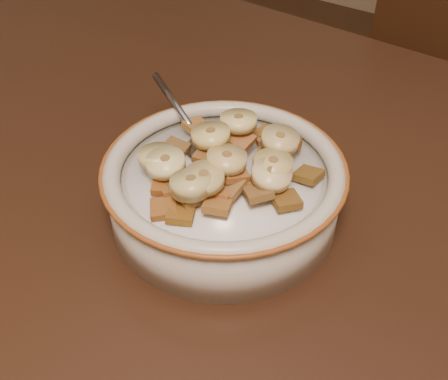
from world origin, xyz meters
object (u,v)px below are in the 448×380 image
Objects in this scene: chair at (431,187)px; spoon at (207,151)px; cereal_bowl at (224,196)px; table at (135,235)px.

chair reaches higher than spoon.
chair is 0.59m from cereal_bowl.
spoon is at bearing 62.27° from table.
cereal_bowl is (0.06, 0.05, 0.04)m from table.
table is at bearing -3.21° from spoon.
chair reaches higher than table.
chair is 20.43× the size of spoon.
spoon is at bearing -104.78° from chair.
cereal_bowl is 4.17× the size of spoon.
chair is at bearing 80.77° from cereal_bowl.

